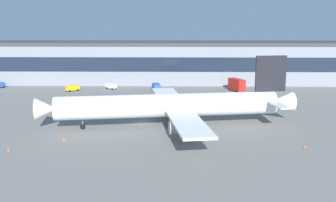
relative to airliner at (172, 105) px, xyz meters
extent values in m
plane|color=slate|center=(-7.03, 2.74, -4.78)|extent=(600.00, 600.00, 0.00)
cube|color=gray|center=(-7.03, 64.52, 2.34)|extent=(166.80, 18.26, 14.26)
cube|color=#38383D|center=(-7.03, 64.52, 10.07)|extent=(170.14, 18.62, 1.20)
cube|color=#192333|center=(-7.03, 55.34, 3.06)|extent=(163.47, 0.16, 5.13)
cylinder|color=white|center=(-0.91, -0.15, 0.02)|extent=(50.06, 12.95, 5.18)
cone|color=white|center=(-27.07, -4.31, 0.02)|extent=(5.38, 5.60, 4.92)
cone|color=white|center=(25.50, 4.06, 0.02)|extent=(6.36, 5.50, 4.66)
cube|color=black|center=(22.72, 3.62, 6.75)|extent=(7.24, 1.63, 8.29)
cube|color=white|center=(23.12, -2.09, 0.79)|extent=(3.84, 9.59, 0.30)
cube|color=white|center=(21.33, 9.17, 0.79)|extent=(3.84, 9.59, 0.30)
cube|color=white|center=(3.23, -13.47, -0.50)|extent=(9.45, 23.10, 0.50)
cube|color=white|center=(-1.11, 13.81, -0.50)|extent=(9.45, 23.10, 0.50)
cylinder|color=#99999E|center=(1.72, -10.30, -2.33)|extent=(4.67, 3.49, 2.85)
cylinder|color=#99999E|center=(-1.57, 10.33, -2.33)|extent=(4.67, 3.49, 2.85)
cylinder|color=black|center=(-19.62, -3.12, -4.23)|extent=(1.16, 0.67, 1.10)
cylinder|color=slate|center=(-19.62, -3.12, -2.86)|extent=(0.24, 0.24, 2.21)
cylinder|color=black|center=(1.92, -2.06, -4.23)|extent=(1.16, 0.67, 1.10)
cylinder|color=slate|center=(1.92, -2.06, -2.86)|extent=(0.24, 0.24, 2.21)
cylinder|color=black|center=(1.18, 2.55, -4.23)|extent=(1.16, 0.67, 1.10)
cylinder|color=slate|center=(1.18, 2.55, -2.86)|extent=(0.24, 0.24, 2.21)
cube|color=yellow|center=(-33.79, 44.73, -3.68)|extent=(4.57, 4.32, 1.50)
cube|color=black|center=(-32.88, 45.52, -3.38)|extent=(2.31, 2.33, 0.38)
cylinder|color=black|center=(-33.20, 46.38, -4.43)|extent=(0.72, 0.69, 0.70)
cylinder|color=black|center=(-32.07, 45.09, -4.43)|extent=(0.72, 0.69, 0.70)
cylinder|color=black|center=(-35.52, 44.36, -4.43)|extent=(0.72, 0.69, 0.70)
cylinder|color=black|center=(-34.39, 43.07, -4.43)|extent=(0.72, 0.69, 0.70)
cube|color=gray|center=(34.61, 50.86, -2.93)|extent=(4.33, 8.78, 3.00)
cube|color=black|center=(35.05, 48.60, -2.33)|extent=(3.08, 3.37, 0.75)
cylinder|color=black|center=(36.40, 48.21, -4.43)|extent=(0.43, 0.74, 0.70)
cylinder|color=black|center=(33.93, 47.74, -4.43)|extent=(0.43, 0.74, 0.70)
cylinder|color=black|center=(35.30, 53.99, -4.43)|extent=(0.43, 0.74, 0.70)
cylinder|color=black|center=(32.82, 53.51, -4.43)|extent=(0.43, 0.74, 0.70)
cube|color=white|center=(-21.36, 49.14, -3.68)|extent=(4.11, 3.65, 1.50)
cube|color=black|center=(-20.53, 48.59, -3.38)|extent=(2.06, 2.23, 0.38)
cylinder|color=black|center=(-19.81, 49.20, -4.43)|extent=(0.75, 0.64, 0.70)
cylinder|color=black|center=(-20.80, 47.69, -4.43)|extent=(0.75, 0.64, 0.70)
cylinder|color=black|center=(-21.92, 50.58, -4.43)|extent=(0.75, 0.64, 0.70)
cylinder|color=black|center=(-22.91, 49.08, -4.43)|extent=(0.75, 0.64, 0.70)
cube|color=red|center=(21.39, 45.39, -2.53)|extent=(5.14, 7.65, 3.80)
cube|color=black|center=(22.14, 43.56, -1.77)|extent=(3.17, 3.24, 0.95)
cylinder|color=black|center=(23.43, 43.50, -4.43)|extent=(0.54, 0.76, 0.70)
cylinder|color=black|center=(21.27, 42.61, -4.43)|extent=(0.54, 0.76, 0.70)
cylinder|color=black|center=(21.52, 48.17, -4.43)|extent=(0.54, 0.76, 0.70)
cylinder|color=black|center=(19.35, 47.28, -4.43)|extent=(0.54, 0.76, 0.70)
cube|color=#2651A5|center=(-5.55, 44.87, -3.33)|extent=(3.17, 5.53, 2.20)
cube|color=black|center=(-5.83, 46.28, -2.89)|extent=(2.34, 2.18, 0.55)
cylinder|color=black|center=(-6.88, 46.47, -4.43)|extent=(0.43, 0.74, 0.70)
cylinder|color=black|center=(-4.94, 46.85, -4.43)|extent=(0.43, 0.74, 0.70)
cylinder|color=black|center=(-6.17, 42.90, -4.43)|extent=(0.43, 0.74, 0.70)
cylinder|color=black|center=(-4.23, 43.28, -4.43)|extent=(0.43, 0.74, 0.70)
cube|color=black|center=(-60.89, 51.39, -3.45)|extent=(2.92, 2.75, 0.35)
cylinder|color=black|center=(-61.64, 52.36, -4.43)|extent=(0.65, 0.75, 0.70)
cylinder|color=black|center=(-59.72, 51.02, -4.43)|extent=(0.65, 0.75, 0.70)
cone|color=#F2590C|center=(25.32, -15.65, -4.51)|extent=(0.44, 0.44, 0.55)
cone|color=#F2590C|center=(-30.04, -18.13, -4.46)|extent=(0.51, 0.51, 0.64)
cone|color=#F2590C|center=(-21.32, -12.23, -4.41)|extent=(0.60, 0.60, 0.75)
camera|label=1|loc=(0.72, -89.62, 19.17)|focal=43.57mm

